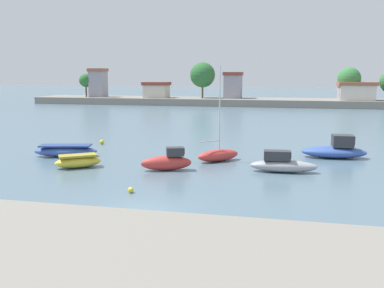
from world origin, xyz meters
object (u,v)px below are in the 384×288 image
(moored_boat_5, at_px, (336,150))
(moored_boat_0, at_px, (66,151))
(moored_boat_1, at_px, (78,161))
(moored_boat_2, at_px, (168,161))
(moored_boat_3, at_px, (218,155))
(mooring_buoy_0, at_px, (131,190))
(mooring_buoy_1, at_px, (102,142))
(moored_boat_4, at_px, (282,164))

(moored_boat_5, bearing_deg, moored_boat_0, -171.99)
(moored_boat_0, xyz_separation_m, moored_boat_1, (2.99, -3.68, -0.01))
(moored_boat_0, height_order, moored_boat_2, moored_boat_2)
(moored_boat_3, relative_size, moored_boat_5, 1.40)
(moored_boat_5, distance_m, mooring_buoy_0, 18.43)
(moored_boat_2, height_order, moored_boat_5, moored_boat_5)
(moored_boat_3, distance_m, moored_boat_5, 9.68)
(moored_boat_5, height_order, mooring_buoy_1, moored_boat_5)
(moored_boat_2, relative_size, moored_boat_5, 0.71)
(moored_boat_0, distance_m, moored_boat_3, 12.58)
(moored_boat_0, xyz_separation_m, moored_boat_2, (9.57, -3.07, 0.16))
(moored_boat_1, distance_m, moored_boat_2, 6.61)
(moored_boat_2, height_order, mooring_buoy_0, moored_boat_2)
(moored_boat_0, height_order, mooring_buoy_1, moored_boat_0)
(moored_boat_1, bearing_deg, moored_boat_4, -28.01)
(moored_boat_4, bearing_deg, moored_boat_0, 170.93)
(moored_boat_2, relative_size, moored_boat_3, 0.50)
(moored_boat_1, height_order, mooring_buoy_1, moored_boat_1)
(moored_boat_3, bearing_deg, moored_boat_1, 162.69)
(moored_boat_1, height_order, moored_boat_5, moored_boat_5)
(mooring_buoy_0, bearing_deg, moored_boat_5, 47.49)
(moored_boat_0, bearing_deg, moored_boat_3, -9.46)
(moored_boat_0, xyz_separation_m, mooring_buoy_1, (0.19, 6.65, -0.26))
(moored_boat_1, relative_size, moored_boat_5, 0.66)
(moored_boat_1, relative_size, moored_boat_4, 0.74)
(moored_boat_4, distance_m, mooring_buoy_1, 19.29)
(mooring_buoy_1, bearing_deg, mooring_buoy_0, -60.62)
(mooring_buoy_0, bearing_deg, moored_boat_0, 134.69)
(moored_boat_4, relative_size, moored_boat_5, 0.89)
(mooring_buoy_0, bearing_deg, moored_boat_3, 71.31)
(mooring_buoy_0, bearing_deg, moored_boat_2, 85.88)
(moored_boat_0, relative_size, moored_boat_4, 1.15)
(moored_boat_5, bearing_deg, mooring_buoy_0, -135.91)
(moored_boat_0, distance_m, moored_boat_4, 17.58)
(moored_boat_3, height_order, moored_boat_4, moored_boat_3)
(moored_boat_0, relative_size, moored_boat_3, 0.73)
(moored_boat_1, distance_m, moored_boat_3, 10.58)
(moored_boat_1, relative_size, moored_boat_3, 0.47)
(moored_boat_2, xyz_separation_m, moored_boat_3, (2.97, 3.95, -0.10))
(mooring_buoy_0, distance_m, mooring_buoy_1, 18.22)
(moored_boat_0, bearing_deg, moored_boat_1, -64.29)
(moored_boat_1, bearing_deg, moored_boat_2, -29.80)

